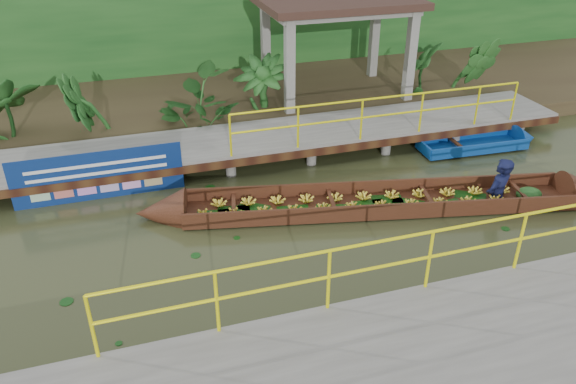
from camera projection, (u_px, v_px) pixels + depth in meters
name	position (u px, v px, depth m)	size (l,w,h in m)	color
ground	(309.00, 228.00, 11.22)	(80.00, 80.00, 0.00)	#30361B
land_strip	(229.00, 97.00, 17.37)	(30.00, 8.00, 0.45)	#332619
far_dock	(264.00, 140.00, 13.86)	(16.00, 2.06, 1.66)	slate
near_dock	(476.00, 353.00, 7.84)	(18.00, 2.40, 1.73)	slate
pavilion	(337.00, 12.00, 15.89)	(4.40, 3.00, 3.00)	slate
foliage_backdrop	(211.00, 21.00, 18.59)	(30.00, 0.80, 4.00)	#154217
vendor_boat	(399.00, 196.00, 11.81)	(10.12, 3.07, 2.32)	#391E0F
moored_blue_boat	(498.00, 142.00, 14.56)	(3.26, 1.01, 0.77)	navy
blue_banner	(99.00, 176.00, 12.00)	(3.57, 0.04, 1.12)	navy
tropical_plants	(256.00, 90.00, 15.18)	(14.07, 1.07, 1.34)	#154217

